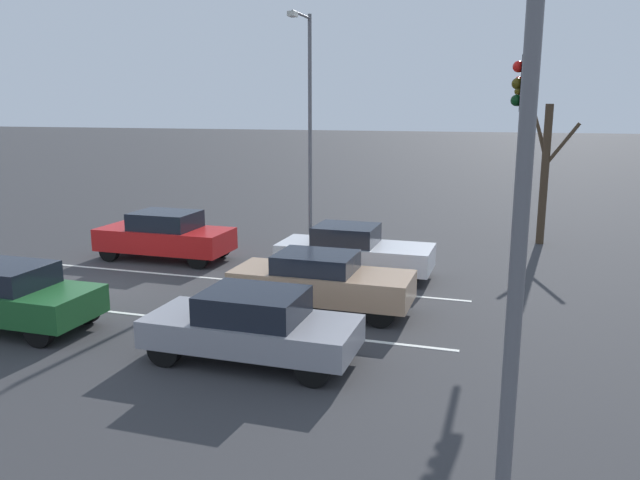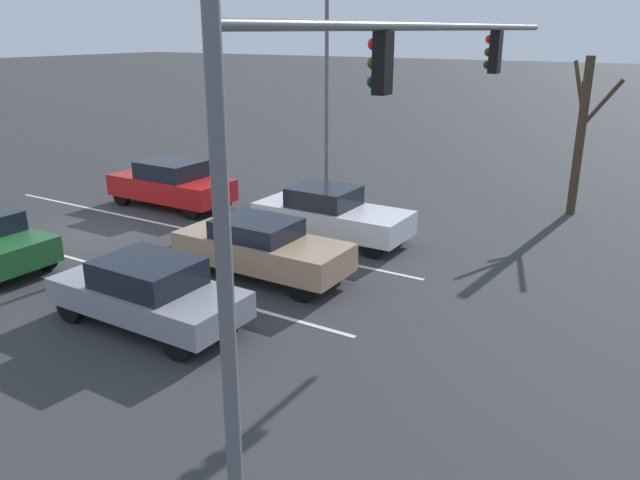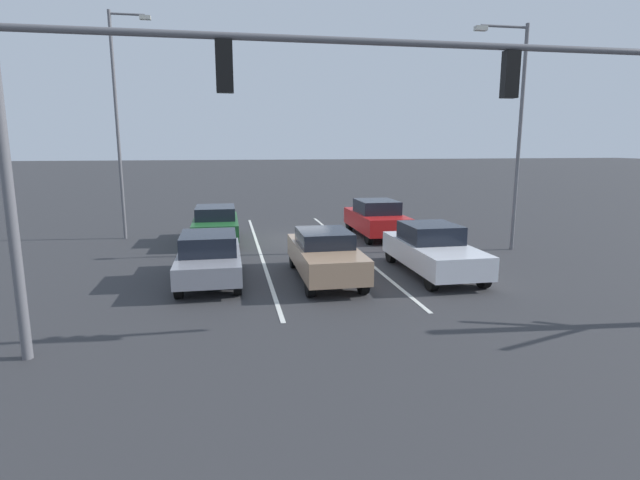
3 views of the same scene
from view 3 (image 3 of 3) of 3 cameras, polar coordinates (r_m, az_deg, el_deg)
The scene contains 11 objects.
ground_plane at distance 21.86m, azimuth -2.55°, elevation 0.09°, with size 240.00×240.00×0.00m, color #333335.
lane_stripe_left_divider at distance 20.12m, azimuth 3.45°, elevation -0.84°, with size 0.12×16.32×0.01m, color silver.
lane_stripe_center_divider at distance 19.57m, azimuth -6.92°, elevation -1.23°, with size 0.12×16.32×0.01m, color silver.
car_white_leftlane_front at distance 16.31m, azimuth 12.73°, elevation -1.06°, with size 1.85×4.68×1.57m.
car_tan_midlane_front at distance 15.22m, azimuth 0.55°, elevation -1.62°, with size 1.74×4.56×1.50m.
car_gray_rightlane_front at distance 15.33m, azimuth -12.55°, elevation -1.87°, with size 1.82×4.33×1.48m.
car_red_leftlane_second at distance 22.50m, azimuth 6.44°, elevation 2.51°, with size 1.89×4.51×1.65m.
car_darkgreen_rightlane_second at distance 21.50m, azimuth -11.83°, elevation 1.84°, with size 1.82×4.28×1.52m.
traffic_signal_gantry at distance 9.99m, azimuth -9.03°, elevation 15.41°, with size 13.44×0.37×6.63m.
street_lamp_right_shoulder at distance 23.29m, azimuth -21.87°, elevation 13.19°, with size 1.69×0.24×9.47m.
street_lamp_left_shoulder at distance 20.60m, azimuth 21.39°, elevation 12.29°, with size 2.13×0.24×8.41m.
Camera 3 is at (3.01, 21.27, 4.07)m, focal length 28.00 mm.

